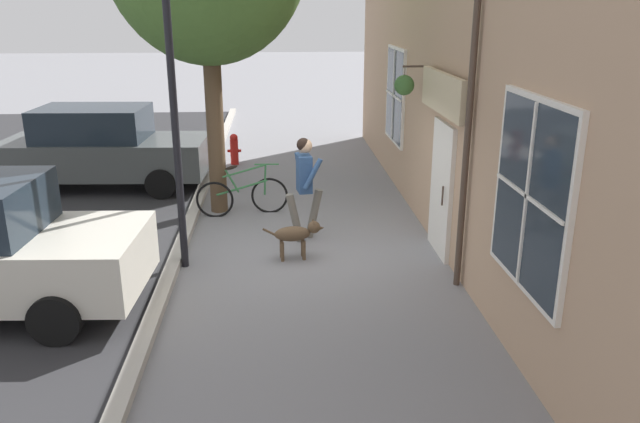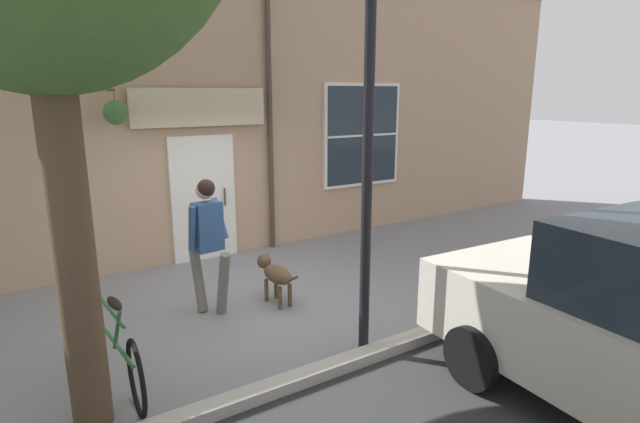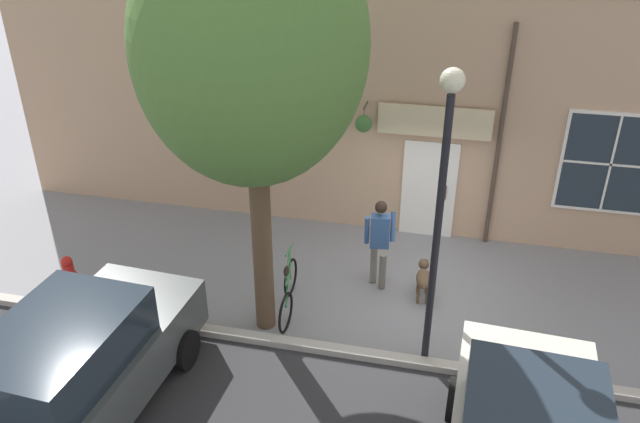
# 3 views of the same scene
# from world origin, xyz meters

# --- Properties ---
(ground_plane) EXTENTS (90.00, 90.00, 0.00)m
(ground_plane) POSITION_xyz_m (0.00, 0.00, 0.00)
(ground_plane) COLOR gray
(storefront_facade) EXTENTS (0.95, 18.00, 5.13)m
(storefront_facade) POSITION_xyz_m (-2.34, -0.00, 2.56)
(storefront_facade) COLOR tan
(storefront_facade) RESTS_ON ground_plane
(pedestrian_walking) EXTENTS (0.65, 0.55, 1.76)m
(pedestrian_walking) POSITION_xyz_m (-0.05, -0.45, 1.06)
(pedestrian_walking) COLOR #6B665B
(pedestrian_walking) RESTS_ON ground_plane
(dog_on_leash) EXTENTS (0.97, 0.31, 0.63)m
(dog_on_leash) POSITION_xyz_m (0.12, 0.39, 0.41)
(dog_on_leash) COLOR brown
(dog_on_leash) RESTS_ON ground_plane
(street_tree_by_curb) EXTENTS (3.55, 3.19, 6.66)m
(street_tree_by_curb) POSITION_xyz_m (1.59, -2.13, 4.62)
(street_tree_by_curb) COLOR brown
(street_tree_by_curb) RESTS_ON ground_plane
(leaning_bicycle) EXTENTS (1.73, 0.26, 1.01)m
(leaning_bicycle) POSITION_xyz_m (1.06, -1.86, 0.38)
(leaning_bicycle) COLOR black
(leaning_bicycle) RESTS_ON ground_plane
(parked_car_nearest_curb) EXTENTS (4.39, 2.11, 1.75)m
(parked_car_nearest_curb) POSITION_xyz_m (4.14, -3.96, 0.88)
(parked_car_nearest_curb) COLOR #474C4C
(parked_car_nearest_curb) RESTS_ON ground_plane
(street_lamp) EXTENTS (0.32, 0.32, 4.65)m
(street_lamp) POSITION_xyz_m (1.84, 0.57, 3.05)
(street_lamp) COLOR black
(street_lamp) RESTS_ON ground_plane
(fire_hydrant) EXTENTS (0.34, 0.20, 0.77)m
(fire_hydrant) POSITION_xyz_m (1.46, -5.84, 0.40)
(fire_hydrant) COLOR red
(fire_hydrant) RESTS_ON ground_plane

